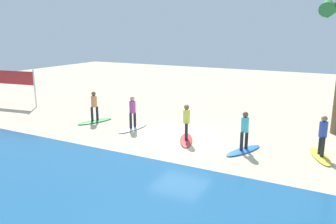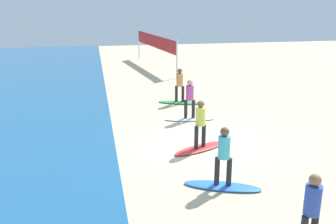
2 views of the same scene
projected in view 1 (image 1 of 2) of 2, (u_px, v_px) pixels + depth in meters
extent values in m
plane|color=beige|center=(181.00, 139.00, 16.03)|extent=(60.00, 60.00, 0.00)
ellipsoid|color=yellow|center=(320.00, 156.00, 13.66)|extent=(1.27, 2.16, 0.09)
cylinder|color=#232328|center=(323.00, 147.00, 13.40)|extent=(0.14, 0.14, 0.78)
cylinder|color=#232328|center=(320.00, 145.00, 13.71)|extent=(0.14, 0.14, 0.78)
cylinder|color=#334CAD|center=(323.00, 129.00, 13.39)|extent=(0.32, 0.32, 0.62)
sphere|color=#9E704C|center=(324.00, 119.00, 13.29)|extent=(0.24, 0.24, 0.24)
ellipsoid|color=blue|center=(243.00, 150.00, 14.32)|extent=(1.33, 2.15, 0.09)
cylinder|color=#232328|center=(242.00, 141.00, 14.12)|extent=(0.14, 0.14, 0.78)
cylinder|color=#232328|center=(246.00, 140.00, 14.32)|extent=(0.14, 0.14, 0.78)
cylinder|color=#4CC6D1|center=(245.00, 125.00, 14.06)|extent=(0.32, 0.32, 0.62)
sphere|color=brown|center=(245.00, 115.00, 13.95)|extent=(0.24, 0.24, 0.24)
ellipsoid|color=red|center=(186.00, 140.00, 15.68)|extent=(1.37, 2.15, 0.09)
cylinder|color=#232328|center=(186.00, 132.00, 15.42)|extent=(0.14, 0.14, 0.78)
cylinder|color=#232328|center=(186.00, 130.00, 15.73)|extent=(0.14, 0.14, 0.78)
cylinder|color=#E0E04C|center=(187.00, 116.00, 15.41)|extent=(0.32, 0.32, 0.62)
sphere|color=brown|center=(187.00, 107.00, 15.31)|extent=(0.24, 0.24, 0.24)
ellipsoid|color=white|center=(133.00, 128.00, 17.55)|extent=(0.82, 2.15, 0.09)
cylinder|color=#232328|center=(131.00, 121.00, 17.32)|extent=(0.14, 0.14, 0.78)
cylinder|color=#232328|center=(135.00, 120.00, 17.58)|extent=(0.14, 0.14, 0.78)
cylinder|color=#B74293|center=(132.00, 107.00, 17.28)|extent=(0.32, 0.32, 0.62)
sphere|color=tan|center=(132.00, 99.00, 17.18)|extent=(0.24, 0.24, 0.24)
ellipsoid|color=green|center=(95.00, 121.00, 18.91)|extent=(1.28, 2.16, 0.09)
cylinder|color=#232328|center=(92.00, 114.00, 18.70)|extent=(0.14, 0.14, 0.78)
cylinder|color=#232328|center=(97.00, 113.00, 18.91)|extent=(0.14, 0.14, 0.78)
cylinder|color=#E58C4C|center=(94.00, 101.00, 18.64)|extent=(0.32, 0.32, 0.62)
sphere|color=brown|center=(94.00, 94.00, 18.54)|extent=(0.24, 0.24, 0.24)
cylinder|color=silver|center=(35.00, 88.00, 22.33)|extent=(0.10, 0.10, 2.50)
cone|color=#2D7538|center=(329.00, 2.00, 15.80)|extent=(0.70, 1.93, 1.40)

